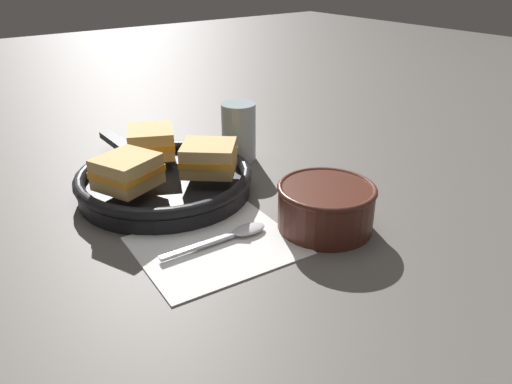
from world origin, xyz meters
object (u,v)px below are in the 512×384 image
Objects in this scene: skillet at (164,181)px; drinking_glass at (239,132)px; sandwich_far_left at (151,142)px; spoon at (235,234)px; sandwich_near_right at (209,158)px; sandwich_near_left at (127,171)px; soup_bowl at (326,204)px.

skillet is 0.19m from drinking_glass.
drinking_glass is (0.17, -0.02, -0.01)m from sandwich_far_left.
sandwich_near_right reaches higher than spoon.
sandwich_near_left is at bearing 118.90° from spoon.
sandwich_near_left is 0.98× the size of sandwich_far_left.
drinking_glass is at bearing 16.35° from sandwich_near_left.
sandwich_far_left is 0.17m from drinking_glass.
spoon is 0.26m from sandwich_far_left.
sandwich_near_right and sandwich_far_left have the same top height.
spoon is 0.40× the size of skillet.
drinking_glass reaches higher than spoon.
skillet is at bearing 95.66° from spoon.
sandwich_far_left is at bearing 107.84° from sandwich_near_right.
soup_bowl is at bearing -69.77° from sandwich_far_left.
drinking_glass is (0.05, 0.28, 0.02)m from soup_bowl.
sandwich_near_left is 0.98× the size of drinking_glass.
sandwich_near_left is (-0.07, -0.02, 0.04)m from skillet.
soup_bowl is at bearing -20.25° from spoon.
sandwich_near_left is 0.13m from sandwich_far_left.
sandwich_near_right is at bearing -43.40° from skillet.
drinking_glass is (0.18, 0.05, 0.03)m from skillet.
sandwich_near_right is 0.13m from sandwich_far_left.
soup_bowl is 1.28× the size of sandwich_far_left.
sandwich_near_left is (-0.20, 0.21, 0.03)m from soup_bowl.
spoon is at bearing -87.27° from skillet.
sandwich_near_left is at bearing -163.65° from drinking_glass.
sandwich_far_left is (0.08, 0.09, 0.00)m from sandwich_near_left.
sandwich_far_left is (0.02, 0.07, 0.04)m from skillet.
soup_bowl is 0.33m from sandwich_far_left.
sandwich_near_right reaches higher than skillet.
soup_bowl is 1.31× the size of sandwich_near_left.
sandwich_far_left reaches higher than soup_bowl.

